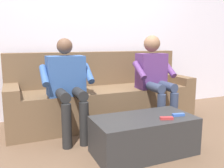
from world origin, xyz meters
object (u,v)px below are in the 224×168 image
(person_left_seated, at_px, (155,74))
(coffee_table, at_px, (144,135))
(couch, at_px, (103,97))
(remote_blue, at_px, (178,115))
(person_right_seated, at_px, (67,81))
(remote_red, at_px, (167,118))

(person_left_seated, bearing_deg, coffee_table, 51.44)
(couch, bearing_deg, remote_blue, 105.00)
(coffee_table, bearing_deg, remote_blue, 163.11)
(coffee_table, bearing_deg, person_right_seated, -52.11)
(coffee_table, relative_size, person_right_seated, 0.87)
(remote_blue, bearing_deg, couch, 114.40)
(remote_red, bearing_deg, person_right_seated, 149.52)
(coffee_table, bearing_deg, remote_red, 137.71)
(coffee_table, relative_size, remote_red, 8.09)
(person_left_seated, relative_size, remote_blue, 9.50)
(remote_red, height_order, remote_blue, same)
(coffee_table, xyz_separation_m, remote_red, (-0.15, 0.14, 0.19))
(person_right_seated, bearing_deg, remote_blue, 137.11)
(person_left_seated, bearing_deg, person_right_seated, -0.88)
(person_left_seated, distance_m, remote_blue, 0.88)
(person_left_seated, distance_m, remote_red, 0.98)
(remote_blue, bearing_deg, person_right_seated, 146.51)
(coffee_table, distance_m, person_left_seated, 1.01)
(couch, relative_size, remote_red, 20.63)
(coffee_table, relative_size, person_left_seated, 0.84)
(remote_red, bearing_deg, person_left_seated, 84.05)
(couch, xyz_separation_m, person_left_seated, (-0.56, 0.39, 0.33))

